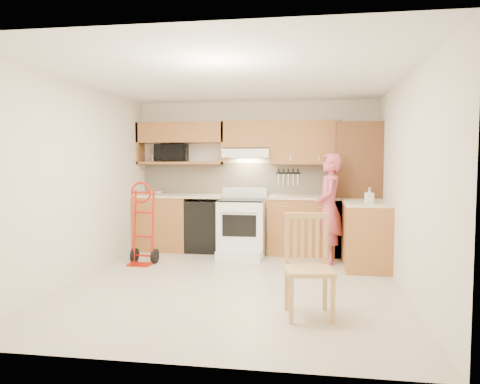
% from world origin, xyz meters
% --- Properties ---
extents(floor, '(4.00, 4.50, 0.02)m').
position_xyz_m(floor, '(0.00, 0.00, -0.01)').
color(floor, '#BFB190').
rests_on(floor, ground).
extents(ceiling, '(4.00, 4.50, 0.02)m').
position_xyz_m(ceiling, '(0.00, 0.00, 2.51)').
color(ceiling, white).
rests_on(ceiling, ground).
extents(wall_back, '(4.00, 0.02, 2.50)m').
position_xyz_m(wall_back, '(0.00, 2.26, 1.25)').
color(wall_back, beige).
rests_on(wall_back, ground).
extents(wall_front, '(4.00, 0.02, 2.50)m').
position_xyz_m(wall_front, '(0.00, -2.26, 1.25)').
color(wall_front, beige).
rests_on(wall_front, ground).
extents(wall_left, '(0.02, 4.50, 2.50)m').
position_xyz_m(wall_left, '(-2.01, 0.00, 1.25)').
color(wall_left, beige).
rests_on(wall_left, ground).
extents(wall_right, '(0.02, 4.50, 2.50)m').
position_xyz_m(wall_right, '(2.01, 0.00, 1.25)').
color(wall_right, beige).
rests_on(wall_right, ground).
extents(backsplash, '(3.92, 0.03, 0.55)m').
position_xyz_m(backsplash, '(0.00, 2.23, 1.20)').
color(backsplash, beige).
rests_on(backsplash, wall_back).
extents(lower_cab_left, '(0.90, 0.60, 0.90)m').
position_xyz_m(lower_cab_left, '(-1.55, 1.95, 0.45)').
color(lower_cab_left, '#915B39').
rests_on(lower_cab_left, ground).
extents(dishwasher, '(0.60, 0.60, 0.85)m').
position_xyz_m(dishwasher, '(-0.80, 1.95, 0.42)').
color(dishwasher, black).
rests_on(dishwasher, ground).
extents(lower_cab_right, '(1.14, 0.60, 0.90)m').
position_xyz_m(lower_cab_right, '(0.83, 1.95, 0.45)').
color(lower_cab_right, '#915B39').
rests_on(lower_cab_right, ground).
extents(countertop_left, '(1.50, 0.63, 0.04)m').
position_xyz_m(countertop_left, '(-1.25, 1.95, 0.92)').
color(countertop_left, '#C6AF90').
rests_on(countertop_left, lower_cab_left).
extents(countertop_right, '(1.14, 0.63, 0.04)m').
position_xyz_m(countertop_right, '(0.83, 1.95, 0.92)').
color(countertop_right, '#C6AF90').
rests_on(countertop_right, lower_cab_right).
extents(cab_return_right, '(0.60, 1.00, 0.90)m').
position_xyz_m(cab_return_right, '(1.70, 1.15, 0.45)').
color(cab_return_right, '#915B39').
rests_on(cab_return_right, ground).
extents(countertop_return, '(0.63, 1.00, 0.04)m').
position_xyz_m(countertop_return, '(1.70, 1.15, 0.92)').
color(countertop_return, '#C6AF90').
rests_on(countertop_return, cab_return_right).
extents(pantry_tall, '(0.70, 0.60, 2.10)m').
position_xyz_m(pantry_tall, '(1.65, 1.95, 1.05)').
color(pantry_tall, brown).
rests_on(pantry_tall, ground).
extents(upper_cab_left, '(1.50, 0.33, 0.34)m').
position_xyz_m(upper_cab_left, '(-1.25, 2.08, 1.98)').
color(upper_cab_left, '#915B39').
rests_on(upper_cab_left, wall_back).
extents(upper_shelf_mw, '(1.50, 0.33, 0.04)m').
position_xyz_m(upper_shelf_mw, '(-1.25, 2.08, 1.47)').
color(upper_shelf_mw, '#915B39').
rests_on(upper_shelf_mw, wall_back).
extents(upper_cab_center, '(0.76, 0.33, 0.44)m').
position_xyz_m(upper_cab_center, '(-0.12, 2.08, 1.94)').
color(upper_cab_center, '#915B39').
rests_on(upper_cab_center, wall_back).
extents(upper_cab_right, '(1.14, 0.33, 0.70)m').
position_xyz_m(upper_cab_right, '(0.83, 2.08, 1.80)').
color(upper_cab_right, '#915B39').
rests_on(upper_cab_right, wall_back).
extents(range_hood, '(0.76, 0.46, 0.14)m').
position_xyz_m(range_hood, '(-0.12, 2.02, 1.63)').
color(range_hood, white).
rests_on(range_hood, wall_back).
extents(knife_strip, '(0.40, 0.05, 0.29)m').
position_xyz_m(knife_strip, '(0.55, 2.21, 1.24)').
color(knife_strip, black).
rests_on(knife_strip, backsplash).
extents(microwave, '(0.57, 0.41, 0.30)m').
position_xyz_m(microwave, '(-1.42, 2.08, 1.64)').
color(microwave, black).
rests_on(microwave, upper_shelf_mw).
extents(range, '(0.72, 0.95, 1.07)m').
position_xyz_m(range, '(-0.15, 1.60, 0.53)').
color(range, white).
rests_on(range, ground).
extents(person, '(0.39, 0.59, 1.62)m').
position_xyz_m(person, '(1.19, 1.35, 0.81)').
color(person, '#C54F5C').
rests_on(person, ground).
extents(hand_truck, '(0.45, 0.42, 1.09)m').
position_xyz_m(hand_truck, '(-1.50, 0.85, 0.54)').
color(hand_truck, '#B11507').
rests_on(hand_truck, ground).
extents(dining_chair, '(0.52, 0.55, 1.00)m').
position_xyz_m(dining_chair, '(0.91, -1.04, 0.50)').
color(dining_chair, tan).
rests_on(dining_chair, ground).
extents(soap_bottle, '(0.12, 0.12, 0.21)m').
position_xyz_m(soap_bottle, '(1.70, 0.84, 1.05)').
color(soap_bottle, white).
rests_on(soap_bottle, countertop_return).
extents(bowl, '(0.25, 0.25, 0.05)m').
position_xyz_m(bowl, '(-1.66, 1.95, 0.96)').
color(bowl, white).
rests_on(bowl, countertop_left).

